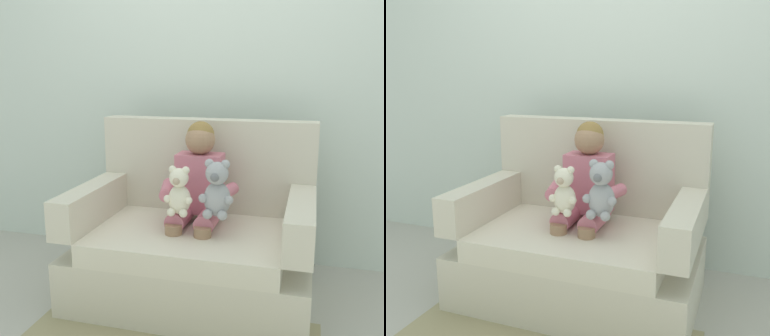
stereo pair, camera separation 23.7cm
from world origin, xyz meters
The scene contains 6 objects.
ground_plane centered at (0.00, 0.00, 0.00)m, with size 8.00×8.00×0.00m, color #ADA89E.
back_wall centered at (0.00, 0.71, 1.30)m, with size 6.00×0.10×2.60m, color silver.
armchair centered at (0.00, 0.05, 0.32)m, with size 1.32×0.85×1.00m.
seated_child centered at (0.01, 0.06, 0.65)m, with size 0.45×0.39×0.82m.
plush_cream centered at (-0.04, -0.12, 0.67)m, with size 0.16×0.13×0.26m.
plush_grey centered at (0.16, -0.11, 0.69)m, with size 0.18×0.15×0.31m.
Camera 1 is at (0.62, -2.29, 1.30)m, focal length 41.75 mm.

